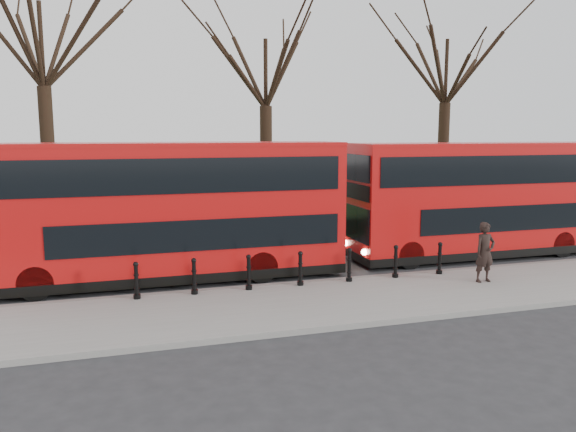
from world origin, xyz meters
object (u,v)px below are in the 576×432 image
object	(u,v)px
pedestrian	(485,252)
bus_rear	(487,199)
bollard_row	(300,269)
bus_lead	(170,212)

from	to	relation	value
pedestrian	bus_rear	bearing A→B (deg)	50.23
bollard_row	pedestrian	size ratio (longest dim) A/B	5.22
bus_lead	pedestrian	bearing A→B (deg)	-21.18
bus_rear	pedestrian	size ratio (longest dim) A/B	5.85
bollard_row	pedestrian	bearing A→B (deg)	-12.77
bollard_row	pedestrian	distance (m)	5.73
pedestrian	bollard_row	bearing A→B (deg)	163.63
bus_lead	bollard_row	bearing A→B (deg)	-32.42
pedestrian	bus_lead	bearing A→B (deg)	155.22
bollard_row	bus_rear	bearing A→B (deg)	16.84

